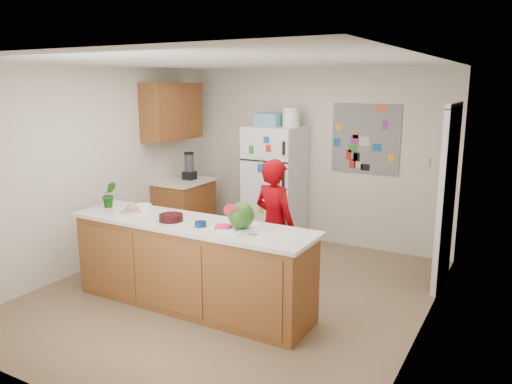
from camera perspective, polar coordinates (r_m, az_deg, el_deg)
The scene contains 26 objects.
floor at distance 5.70m, azimuth -2.61°, elevation -11.52°, with size 4.00×4.50×0.02m, color brown.
wall_back at distance 7.30m, azimuth 6.71°, elevation 4.02°, with size 4.00×0.02×2.50m, color beige.
wall_left at distance 6.59m, azimuth -17.75°, elevation 2.63°, with size 0.02×4.50×2.50m, color beige.
wall_right at distance 4.60m, azimuth 19.02°, elevation -1.44°, with size 0.02×4.50×2.50m, color beige.
ceiling at distance 5.22m, azimuth -2.88°, elevation 14.70°, with size 4.00×4.50×0.02m, color white.
doorway at distance 6.06m, azimuth 21.17°, elevation -0.65°, with size 0.03×0.85×2.04m, color black.
peninsula_base at distance 5.25m, azimuth -7.44°, elevation -8.43°, with size 2.60×0.62×0.88m, color brown.
peninsula_top at distance 5.11m, azimuth -7.58°, elevation -3.60°, with size 2.68×0.70×0.04m, color silver.
side_counter_base at distance 7.52m, azimuth -8.16°, elevation -2.15°, with size 0.60×0.80×0.86m, color brown.
side_counter_top at distance 7.43m, azimuth -8.27°, elevation 1.22°, with size 0.64×0.84×0.04m, color silver.
upper_cabinets at distance 7.34m, azimuth -9.57°, elevation 9.08°, with size 0.35×1.00×0.80m, color brown.
refrigerator at distance 7.22m, azimuth 2.17°, elevation 0.78°, with size 0.75×0.70×1.70m, color silver.
fridge_top_bin at distance 7.14m, azimuth 1.51°, elevation 8.27°, with size 0.35×0.28×0.18m, color #5999B2.
photo_collage at distance 7.00m, azimuth 12.41°, elevation 5.94°, with size 0.95×0.01×0.95m, color slate.
person at distance 5.55m, azimuth 2.15°, elevation -3.83°, with size 0.55×0.36×1.50m, color #730006.
blender_appliance at distance 7.42m, azimuth -7.63°, elevation 2.88°, with size 0.14×0.14×0.38m, color black.
cutting_board at distance 4.81m, azimuth -2.44°, elevation -4.18°, with size 0.39×0.29×0.01m, color silver.
watermelon at distance 4.76m, azimuth -1.71°, elevation -2.69°, with size 0.25×0.25×0.25m, color #225318.
watermelon_slice at distance 4.81m, azimuth -3.75°, elevation -3.97°, with size 0.17×0.17×0.02m, color red.
cherry_bowl at distance 5.15m, azimuth -9.68°, elevation -2.90°, with size 0.24×0.24×0.07m, color black.
white_bowl at distance 5.67m, azimuth -12.73°, elevation -1.68°, with size 0.18×0.18×0.06m, color silver.
cobalt_bowl at distance 4.91m, azimuth -6.36°, elevation -3.66°, with size 0.11×0.11×0.05m, color navy.
plate at distance 5.61m, azimuth -14.06°, elevation -2.13°, with size 0.23×0.23×0.02m, color beige.
paper_towel at distance 4.78m, azimuth -3.36°, elevation -4.26°, with size 0.18×0.16×0.02m, color silver.
keys at distance 4.62m, azimuth -0.36°, elevation -4.88°, with size 0.08×0.04×0.01m, color gray.
potted_plant at distance 5.85m, azimuth -16.43°, elevation -0.27°, with size 0.16×0.13×0.29m, color #134215.
Camera 1 is at (2.77, -4.42, 2.29)m, focal length 35.00 mm.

